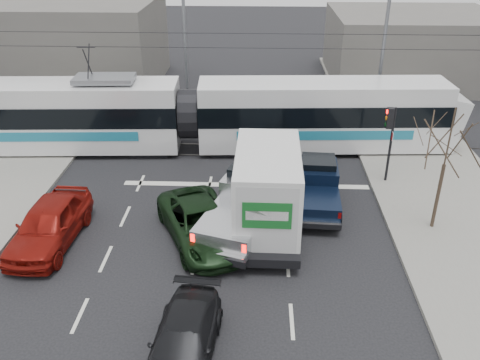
{
  "coord_description": "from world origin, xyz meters",
  "views": [
    {
      "loc": [
        0.55,
        -15.07,
        11.21
      ],
      "look_at": [
        -0.15,
        3.05,
        1.8
      ],
      "focal_mm": 38.0,
      "sensor_mm": 36.0,
      "label": 1
    }
  ],
  "objects_px": {
    "bare_tree": "(449,143)",
    "navy_pickup": "(318,186)",
    "green_car": "(202,224)",
    "silver_pickup": "(250,198)",
    "street_lamp_near": "(381,40)",
    "box_truck": "(267,188)",
    "street_lamp_far": "(182,31)",
    "red_car": "(49,224)",
    "tram": "(188,115)",
    "dark_car": "(183,342)",
    "traffic_signal": "(390,129)"
  },
  "relations": [
    {
      "from": "silver_pickup",
      "to": "box_truck",
      "type": "height_order",
      "value": "box_truck"
    },
    {
      "from": "red_car",
      "to": "street_lamp_far",
      "type": "bearing_deg",
      "value": 81.01
    },
    {
      "from": "bare_tree",
      "to": "tram",
      "type": "relative_size",
      "value": 0.18
    },
    {
      "from": "bare_tree",
      "to": "navy_pickup",
      "type": "relative_size",
      "value": 1.06
    },
    {
      "from": "green_car",
      "to": "red_car",
      "type": "bearing_deg",
      "value": 159.76
    },
    {
      "from": "green_car",
      "to": "street_lamp_near",
      "type": "bearing_deg",
      "value": 30.76
    },
    {
      "from": "bare_tree",
      "to": "silver_pickup",
      "type": "xyz_separation_m",
      "value": [
        -7.36,
        0.2,
        -2.63
      ]
    },
    {
      "from": "box_truck",
      "to": "green_car",
      "type": "relative_size",
      "value": 1.32
    },
    {
      "from": "street_lamp_far",
      "to": "silver_pickup",
      "type": "distance_m",
      "value": 14.56
    },
    {
      "from": "navy_pickup",
      "to": "tram",
      "type": "bearing_deg",
      "value": 140.92
    },
    {
      "from": "silver_pickup",
      "to": "box_truck",
      "type": "distance_m",
      "value": 0.91
    },
    {
      "from": "bare_tree",
      "to": "dark_car",
      "type": "bearing_deg",
      "value": -141.83
    },
    {
      "from": "bare_tree",
      "to": "box_truck",
      "type": "relative_size",
      "value": 0.71
    },
    {
      "from": "navy_pickup",
      "to": "red_car",
      "type": "distance_m",
      "value": 11.0
    },
    {
      "from": "traffic_signal",
      "to": "bare_tree",
      "type": "bearing_deg",
      "value": -74.24
    },
    {
      "from": "traffic_signal",
      "to": "red_car",
      "type": "height_order",
      "value": "traffic_signal"
    },
    {
      "from": "street_lamp_far",
      "to": "bare_tree",
      "type": "bearing_deg",
      "value": -48.88
    },
    {
      "from": "street_lamp_near",
      "to": "box_truck",
      "type": "height_order",
      "value": "street_lamp_near"
    },
    {
      "from": "bare_tree",
      "to": "dark_car",
      "type": "distance_m",
      "value": 11.93
    },
    {
      "from": "silver_pickup",
      "to": "green_car",
      "type": "xyz_separation_m",
      "value": [
        -1.8,
        -1.32,
        -0.42
      ]
    },
    {
      "from": "navy_pickup",
      "to": "street_lamp_far",
      "type": "bearing_deg",
      "value": 125.37
    },
    {
      "from": "green_car",
      "to": "box_truck",
      "type": "bearing_deg",
      "value": 1.33
    },
    {
      "from": "silver_pickup",
      "to": "green_car",
      "type": "distance_m",
      "value": 2.27
    },
    {
      "from": "tram",
      "to": "red_car",
      "type": "xyz_separation_m",
      "value": [
        -4.18,
        -9.06,
        -1.11
      ]
    },
    {
      "from": "street_lamp_near",
      "to": "red_car",
      "type": "height_order",
      "value": "street_lamp_near"
    },
    {
      "from": "street_lamp_near",
      "to": "silver_pickup",
      "type": "distance_m",
      "value": 13.9
    },
    {
      "from": "red_car",
      "to": "dark_car",
      "type": "relative_size",
      "value": 1.13
    },
    {
      "from": "bare_tree",
      "to": "red_car",
      "type": "distance_m",
      "value": 15.31
    },
    {
      "from": "tram",
      "to": "silver_pickup",
      "type": "distance_m",
      "value": 8.14
    },
    {
      "from": "box_truck",
      "to": "street_lamp_near",
      "type": "bearing_deg",
      "value": 61.72
    },
    {
      "from": "box_truck",
      "to": "green_car",
      "type": "distance_m",
      "value": 2.94
    },
    {
      "from": "green_car",
      "to": "silver_pickup",
      "type": "bearing_deg",
      "value": 12.07
    },
    {
      "from": "street_lamp_far",
      "to": "silver_pickup",
      "type": "height_order",
      "value": "street_lamp_far"
    },
    {
      "from": "street_lamp_near",
      "to": "green_car",
      "type": "height_order",
      "value": "street_lamp_near"
    },
    {
      "from": "traffic_signal",
      "to": "green_car",
      "type": "xyz_separation_m",
      "value": [
        -8.03,
        -5.11,
        -2.0
      ]
    },
    {
      "from": "navy_pickup",
      "to": "red_car",
      "type": "xyz_separation_m",
      "value": [
        -10.5,
        -3.29,
        -0.12
      ]
    },
    {
      "from": "tram",
      "to": "silver_pickup",
      "type": "relative_size",
      "value": 4.0
    },
    {
      "from": "tram",
      "to": "box_truck",
      "type": "bearing_deg",
      "value": -64.22
    },
    {
      "from": "tram",
      "to": "navy_pickup",
      "type": "xyz_separation_m",
      "value": [
        6.32,
        -5.77,
        -1.0
      ]
    },
    {
      "from": "box_truck",
      "to": "dark_car",
      "type": "xyz_separation_m",
      "value": [
        -2.38,
        -7.19,
        -1.1
      ]
    },
    {
      "from": "navy_pickup",
      "to": "green_car",
      "type": "xyz_separation_m",
      "value": [
        -4.71,
        -2.9,
        -0.21
      ]
    },
    {
      "from": "bare_tree",
      "to": "street_lamp_near",
      "type": "xyz_separation_m",
      "value": [
        -0.29,
        11.5,
        1.32
      ]
    },
    {
      "from": "street_lamp_far",
      "to": "box_truck",
      "type": "height_order",
      "value": "street_lamp_far"
    },
    {
      "from": "green_car",
      "to": "red_car",
      "type": "relative_size",
      "value": 1.08
    },
    {
      "from": "traffic_signal",
      "to": "red_car",
      "type": "bearing_deg",
      "value": -158.28
    },
    {
      "from": "box_truck",
      "to": "street_lamp_far",
      "type": "bearing_deg",
      "value": 111.77
    },
    {
      "from": "bare_tree",
      "to": "box_truck",
      "type": "xyz_separation_m",
      "value": [
        -6.66,
        0.07,
        -2.06
      ]
    },
    {
      "from": "silver_pickup",
      "to": "green_car",
      "type": "height_order",
      "value": "silver_pickup"
    },
    {
      "from": "street_lamp_near",
      "to": "street_lamp_far",
      "type": "relative_size",
      "value": 1.0
    },
    {
      "from": "street_lamp_far",
      "to": "red_car",
      "type": "height_order",
      "value": "street_lamp_far"
    }
  ]
}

